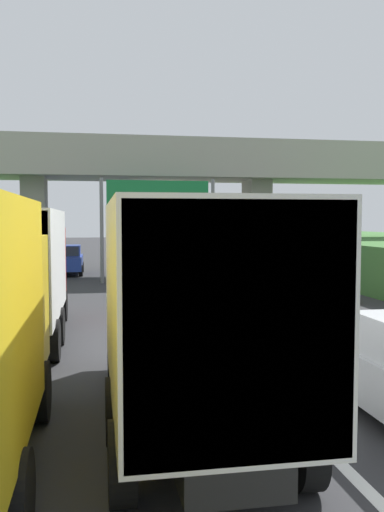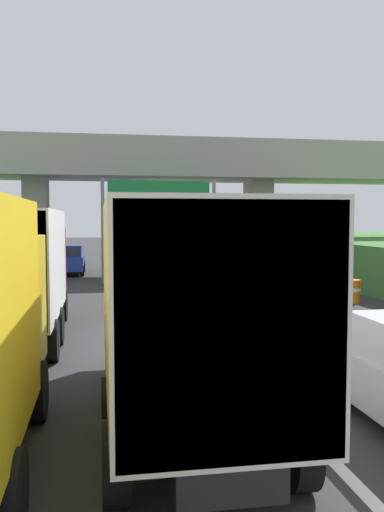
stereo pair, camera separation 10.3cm
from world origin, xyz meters
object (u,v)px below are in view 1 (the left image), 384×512
Objects in this scene: construction_barrel_2 at (352,291)px; construction_barrel_3 at (302,277)px; truck_white at (184,302)px; car_blue at (67,260)px; truck_orange at (170,239)px; truck_red at (17,268)px; overhead_highway_sign at (158,206)px; construction_barrel_4 at (268,267)px.

construction_barrel_3 is at bearing 89.19° from construction_barrel_2.
truck_white reaches higher than car_blue.
construction_barrel_3 is (5.08, -10.13, -1.47)m from truck_orange.
truck_red is 8.11× the size of construction_barrel_2.
truck_white reaches higher than construction_barrel_3.
construction_barrel_2 is at bearing -48.88° from car_blue.
truck_red reaches higher than construction_barrel_3.
overhead_highway_sign reaches higher than car_blue.
truck_white is at bearing -117.20° from construction_barrel_3.
construction_barrel_4 is (11.83, 15.28, -1.47)m from truck_red.
truck_orange is at bearing 107.94° from construction_barrel_2.
truck_orange is 6.92m from car_blue.
truck_orange is 8.11× the size of construction_barrel_4.
car_blue is (-3.03, 24.21, -1.08)m from truck_white.
construction_barrel_2 is (5.00, -15.44, -1.47)m from truck_orange.
construction_barrel_3 is (11.83, 9.97, -1.47)m from truck_red.
overhead_highway_sign is 1.43× the size of car_blue.
overhead_highway_sign is 6.53× the size of construction_barrel_3.
truck_white is at bearing -82.87° from car_blue.
car_blue is at bearing 145.96° from construction_barrel_3.
truck_red is at bearing -127.74° from construction_barrel_4.
construction_barrel_2 is at bearing -51.36° from overhead_highway_sign.
truck_white is at bearing -97.24° from truck_orange.
truck_white is 8.11× the size of construction_barrel_3.
construction_barrel_2 is (8.38, 11.14, -1.47)m from truck_white.
truck_white is (-1.80, -19.37, -1.97)m from overhead_highway_sign.
truck_white and truck_orange have the same top height.
truck_orange is at bearing 82.76° from truck_white.
car_blue is at bearing 131.12° from construction_barrel_2.
construction_barrel_3 and construction_barrel_4 have the same top height.
truck_white is 1.00× the size of truck_orange.
construction_barrel_2 is (11.41, -13.07, -0.40)m from car_blue.
truck_red is at bearing -139.89° from construction_barrel_3.
car_blue is 11.74m from construction_barrel_4.
overhead_highway_sign is at bearing 84.68° from truck_white.
truck_white is 18.56m from construction_barrel_3.
construction_barrel_4 is at bearing 52.26° from truck_red.
truck_red is (-3.38, 6.48, 0.00)m from truck_white.
truck_red is 15.54m from construction_barrel_3.
truck_white and truck_red have the same top height.
construction_barrel_3 is 5.31m from construction_barrel_4.
truck_orange is at bearing 136.44° from construction_barrel_4.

